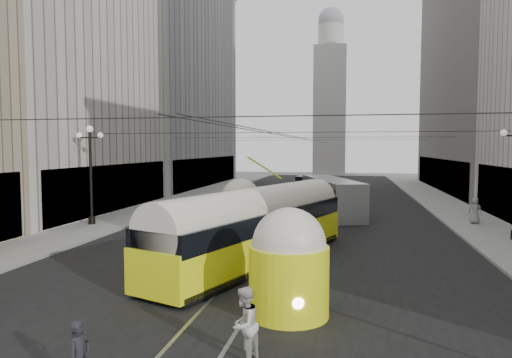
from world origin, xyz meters
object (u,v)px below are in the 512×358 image
at_px(pedestrian_sidewalk_right, 475,210).
at_px(city_bus, 331,195).
at_px(streetcar, 257,226).
at_px(pedestrian_crossing_b, 244,325).

bearing_deg(pedestrian_sidewalk_right, city_bus, 3.82).
bearing_deg(streetcar, pedestrian_crossing_b, -80.43).
distance_m(pedestrian_crossing_b, pedestrian_sidewalk_right, 23.89).
relative_size(streetcar, city_bus, 1.31).
relative_size(streetcar, pedestrian_crossing_b, 8.04).
height_order(streetcar, pedestrian_sidewalk_right, streetcar).
height_order(streetcar, pedestrian_crossing_b, streetcar).
xyz_separation_m(streetcar, pedestrian_sidewalk_right, (12.05, 12.21, -0.64)).
height_order(streetcar, city_bus, streetcar).
height_order(city_bus, pedestrian_sidewalk_right, city_bus).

